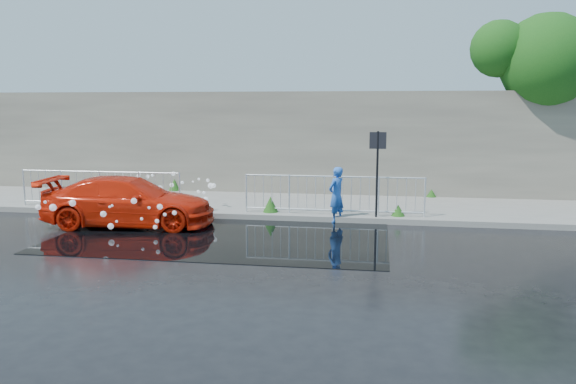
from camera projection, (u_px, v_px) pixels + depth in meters
The scene contains 13 objects.
ground at pixel (192, 244), 13.01m from camera, with size 90.00×90.00×0.00m, color black.
pavement at pixel (243, 204), 17.87m from camera, with size 30.00×4.00×0.15m, color slate.
curb at pixel (226, 216), 15.92m from camera, with size 30.00×0.25×0.16m, color slate.
retaining_wall at pixel (258, 142), 19.74m from camera, with size 30.00×0.60×3.50m, color #5F5950.
puddle at pixel (224, 235), 13.90m from camera, with size 8.00×5.00×0.01m, color black.
sign_post at pixel (377, 160), 15.10m from camera, with size 0.45×0.06×2.50m.
tree at pixel (549, 56), 17.99m from camera, with size 4.92×3.04×6.19m.
railing_left at pixel (100, 188), 16.80m from camera, with size 5.05×0.05×1.10m.
railing_right at pixel (333, 194), 15.69m from camera, with size 5.05×0.05×1.10m.
weeds at pixel (229, 198), 17.39m from camera, with size 12.17×3.93×0.45m.
water_spray at pixel (143, 195), 15.78m from camera, with size 3.58×5.52×0.97m.
red_car at pixel (129, 202), 14.89m from camera, with size 1.83×4.51×1.31m, color red.
person at pixel (336, 195), 15.32m from camera, with size 0.56×0.37×1.53m, color blue.
Camera 1 is at (4.24, -12.15, 3.18)m, focal length 35.00 mm.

